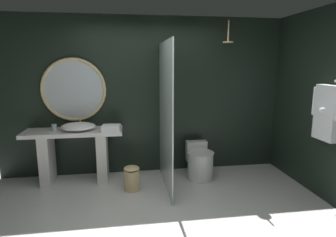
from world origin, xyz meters
TOP-DOWN VIEW (x-y plane):
  - ground_plane at (0.00, 0.00)m, footprint 5.76×5.76m
  - back_wall_panel at (0.00, 1.90)m, footprint 4.80×0.10m
  - side_wall_right at (2.35, 0.76)m, footprint 0.10×2.47m
  - vanity_counter at (-1.16, 1.57)m, footprint 1.49×0.51m
  - vessel_sink at (-1.08, 1.55)m, footprint 0.53×0.43m
  - tumbler_cup at (-1.45, 1.59)m, footprint 0.08×0.08m
  - tissue_box at (-0.55, 1.57)m, footprint 0.18×0.12m
  - round_wall_mirror at (-1.16, 1.81)m, footprint 1.01×0.05m
  - shower_glass_panel at (0.22, 1.19)m, footprint 0.02×1.31m
  - rain_shower_head at (1.26, 1.54)m, footprint 0.17×0.17m
  - hanging_bathrobe at (2.21, 0.39)m, footprint 0.20×0.54m
  - toilet at (0.81, 1.41)m, footprint 0.43×0.58m
  - waste_bin at (-0.29, 1.11)m, footprint 0.23×0.23m
  - folded_hand_towel at (-0.58, 1.42)m, footprint 0.29×0.23m

SIDE VIEW (x-z plane):
  - ground_plane at x=0.00m, z-range 0.00..0.00m
  - waste_bin at x=-0.29m, z-range 0.00..0.37m
  - toilet at x=0.81m, z-range -0.02..0.54m
  - vanity_counter at x=-1.16m, z-range 0.10..0.93m
  - tissue_box at x=-0.55m, z-range 0.83..0.91m
  - folded_hand_towel at x=-0.58m, z-range 0.83..0.93m
  - tumbler_cup at x=-1.45m, z-range 0.83..0.93m
  - vessel_sink at x=-1.08m, z-range 0.80..0.98m
  - shower_glass_panel at x=0.22m, z-range 0.00..2.15m
  - hanging_bathrobe at x=2.21m, z-range 0.86..1.64m
  - back_wall_panel at x=0.00m, z-range 0.00..2.60m
  - side_wall_right at x=2.35m, z-range 0.00..2.60m
  - round_wall_mirror at x=-1.16m, z-range 0.93..1.94m
  - rain_shower_head at x=1.26m, z-range 2.04..2.38m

